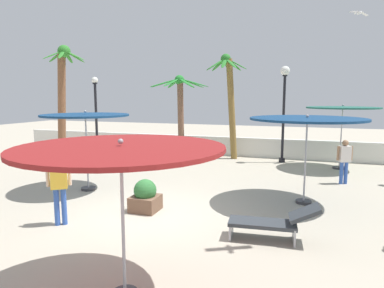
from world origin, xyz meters
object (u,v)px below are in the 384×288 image
object	(u,v)px
patio_umbrella_0	(85,119)
guest_0	(59,181)
patio_umbrella_1	(307,121)
palm_tree_0	(180,103)
lamp_post_0	(96,115)
lamp_post_2	(284,99)
guest_1	(345,158)
lounge_chair_0	(273,222)
palm_tree_1	(230,94)
patio_umbrella_3	(121,152)
patio_umbrella_4	(343,111)
seagull_0	(358,13)
planter	(145,197)
palm_tree_2	(63,90)

from	to	relation	value
patio_umbrella_0	guest_0	world-z (taller)	patio_umbrella_0
patio_umbrella_1	guest_0	xyz separation A→B (m)	(-5.38, -3.58, -1.26)
palm_tree_0	lamp_post_0	bearing A→B (deg)	-152.72
patio_umbrella_0	lamp_post_2	world-z (taller)	lamp_post_2
lamp_post_2	patio_umbrella_0	bearing A→B (deg)	-129.19
palm_tree_0	guest_1	world-z (taller)	palm_tree_0
lamp_post_2	lounge_chair_0	bearing A→B (deg)	-86.96
patio_umbrella_1	palm_tree_1	size ratio (longest dim) A/B	0.62
patio_umbrella_0	guest_0	xyz separation A→B (m)	(1.25, -2.77, -1.25)
patio_umbrella_3	patio_umbrella_4	world-z (taller)	patio_umbrella_4
patio_umbrella_3	guest_1	world-z (taller)	patio_umbrella_3
patio_umbrella_0	seagull_0	xyz separation A→B (m)	(8.53, 7.99, 4.34)
patio_umbrella_1	seagull_0	size ratio (longest dim) A/B	3.20
patio_umbrella_4	guest_1	bearing A→B (deg)	-91.75
planter	seagull_0	bearing A→B (deg)	57.63
patio_umbrella_3	lounge_chair_0	distance (m)	3.84
palm_tree_0	seagull_0	bearing A→B (deg)	10.55
palm_tree_2	patio_umbrella_3	bearing A→B (deg)	-47.13
patio_umbrella_0	seagull_0	distance (m)	12.47
lounge_chair_0	palm_tree_1	bearing A→B (deg)	108.40
patio_umbrella_3	palm_tree_1	distance (m)	11.98
palm_tree_0	guest_1	xyz separation A→B (m)	(7.20, -3.01, -1.76)
patio_umbrella_4	guest_0	world-z (taller)	patio_umbrella_4
lamp_post_0	lounge_chair_0	xyz separation A→B (m)	(8.94, -6.73, -1.73)
lamp_post_0	guest_0	size ratio (longest dim) A/B	2.25
palm_tree_2	patio_umbrella_4	bearing A→B (deg)	4.13
palm_tree_0	lounge_chair_0	size ratio (longest dim) A/B	2.13
patio_umbrella_0	lamp_post_2	bearing A→B (deg)	50.81
lounge_chair_0	lamp_post_2	bearing A→B (deg)	93.04
patio_umbrella_1	lamp_post_0	distance (m)	10.27
palm_tree_1	planter	size ratio (longest dim) A/B	5.92
guest_0	seagull_0	bearing A→B (deg)	55.95
lamp_post_2	seagull_0	size ratio (longest dim) A/B	4.46
patio_umbrella_0	palm_tree_2	distance (m)	7.44
patio_umbrella_3	palm_tree_0	xyz separation A→B (m)	(-3.46, 11.37, 0.48)
lamp_post_2	seagull_0	xyz separation A→B (m)	(2.93, 1.13, 3.76)
patio_umbrella_3	patio_umbrella_1	bearing A→B (deg)	66.29
patio_umbrella_0	planter	world-z (taller)	patio_umbrella_0
patio_umbrella_3	palm_tree_2	bearing A→B (deg)	132.87
planter	palm_tree_0	bearing A→B (deg)	104.33
seagull_0	guest_0	bearing A→B (deg)	-124.05
patio_umbrella_4	lamp_post_2	size ratio (longest dim) A/B	0.66
patio_umbrella_1	palm_tree_2	world-z (taller)	palm_tree_2
patio_umbrella_4	patio_umbrella_1	bearing A→B (deg)	-104.05
patio_umbrella_1	seagull_0	bearing A→B (deg)	75.27
patio_umbrella_0	palm_tree_0	bearing A→B (deg)	83.89
patio_umbrella_3	planter	xyz separation A→B (m)	(-1.48, 3.61, -1.83)
patio_umbrella_4	palm_tree_1	xyz separation A→B (m)	(-4.94, 0.87, 0.72)
patio_umbrella_0	lamp_post_2	distance (m)	8.87
patio_umbrella_1	seagull_0	distance (m)	8.60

